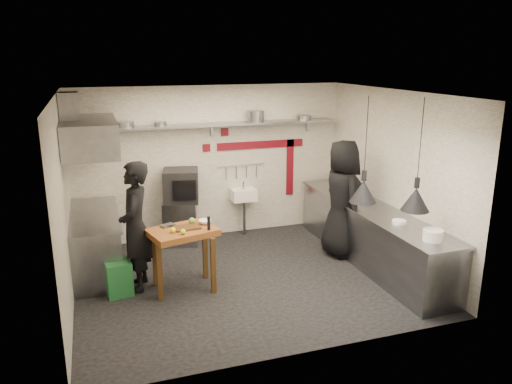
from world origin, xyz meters
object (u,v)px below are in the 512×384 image
object	(u,v)px
oven_stand	(180,222)
chef_right	(342,199)
combi_oven	(181,186)
green_bin	(118,278)
chef_left	(135,227)
prep_table	(183,259)

from	to	relation	value
oven_stand	chef_right	world-z (taller)	chef_right
combi_oven	chef_right	xyz separation A→B (m)	(2.47, -1.33, -0.10)
oven_stand	green_bin	size ratio (longest dim) A/B	1.60
green_bin	chef_right	world-z (taller)	chef_right
green_bin	chef_left	size ratio (longest dim) A/B	0.26
prep_table	chef_right	distance (m)	2.87
combi_oven	oven_stand	bearing A→B (deg)	144.04
prep_table	chef_right	size ratio (longest dim) A/B	0.46
green_bin	chef_right	xyz separation A→B (m)	(3.71, 0.35, 0.74)
prep_table	chef_left	xyz separation A→B (m)	(-0.63, 0.23, 0.49)
chef_right	prep_table	bearing A→B (deg)	100.44
oven_stand	chef_right	xyz separation A→B (m)	(2.51, -1.37, 0.59)
green_bin	chef_right	bearing A→B (deg)	5.37
combi_oven	chef_right	size ratio (longest dim) A/B	0.30
combi_oven	chef_left	xyz separation A→B (m)	(-0.94, -1.56, -0.14)
oven_stand	prep_table	xyz separation A→B (m)	(-0.28, -1.83, 0.06)
combi_oven	chef_right	distance (m)	2.81
prep_table	chef_left	world-z (taller)	chef_left
combi_oven	green_bin	world-z (taller)	combi_oven
prep_table	combi_oven	bearing A→B (deg)	65.45
green_bin	prep_table	distance (m)	0.95
combi_oven	chef_right	world-z (taller)	chef_right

